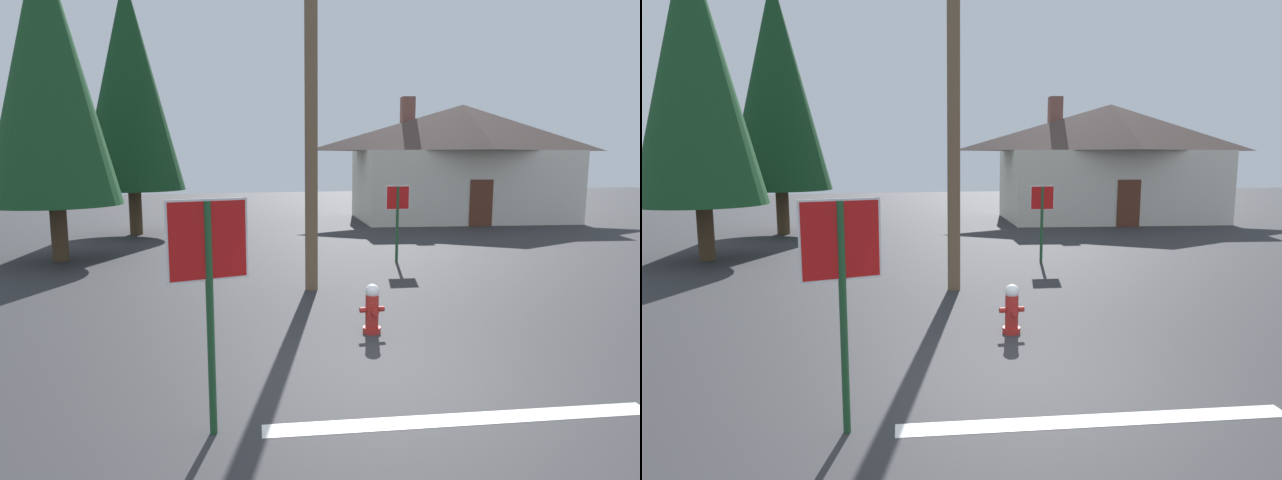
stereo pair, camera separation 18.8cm
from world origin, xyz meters
TOP-DOWN VIEW (x-y plane):
  - ground_plane at (0.00, 0.00)m, footprint 80.00×80.00m
  - lane_stop_bar at (0.38, -1.01)m, footprint 4.50×0.74m
  - stop_sign_near at (-2.36, -0.71)m, footprint 0.82×0.21m
  - fire_hydrant at (0.36, 2.15)m, footprint 0.42×0.36m
  - utility_pole at (-0.00, 5.37)m, footprint 1.60×0.28m
  - stop_sign_far at (3.01, 8.00)m, footprint 0.66×0.08m
  - house at (9.77, 17.52)m, footprint 10.91×6.86m
  - pine_tree_tall_left at (-4.74, 15.53)m, footprint 3.80×3.80m
  - pine_tree_mid_left at (-6.28, 10.30)m, footprint 3.57×3.57m

SIDE VIEW (x-z plane):
  - ground_plane at x=0.00m, z-range -0.10..0.00m
  - lane_stop_bar at x=0.38m, z-range 0.00..0.01m
  - fire_hydrant at x=0.36m, z-range -0.01..0.83m
  - stop_sign_far at x=3.01m, z-range 0.44..2.60m
  - stop_sign_near at x=-2.36m, z-range 0.56..3.08m
  - house at x=9.77m, z-range -0.11..5.67m
  - utility_pole at x=0.00m, z-range 0.18..8.56m
  - pine_tree_mid_left at x=-6.28m, z-range 0.79..9.72m
  - pine_tree_tall_left at x=-4.74m, z-range 0.84..10.35m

